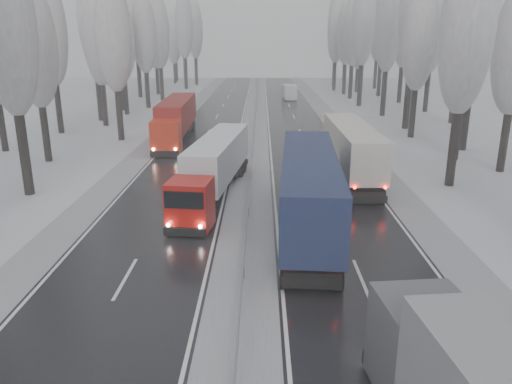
{
  "coord_description": "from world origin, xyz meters",
  "views": [
    {
      "loc": [
        0.77,
        -8.0,
        10.25
      ],
      "look_at": [
        0.51,
        18.06,
        2.2
      ],
      "focal_mm": 35.0,
      "sensor_mm": 36.0,
      "label": 1
    }
  ],
  "objects_px": {
    "truck_red_red": "(176,118)",
    "truck_blue_box": "(308,185)",
    "box_truck_distant": "(289,92)",
    "truck_cream_box": "(349,146)",
    "truck_red_white": "(215,163)"
  },
  "relations": [
    {
      "from": "truck_red_red",
      "to": "truck_blue_box",
      "type": "bearing_deg",
      "value": -67.19
    },
    {
      "from": "truck_blue_box",
      "to": "truck_red_red",
      "type": "xyz_separation_m",
      "value": [
        -11.37,
        25.01,
        -0.16
      ]
    },
    {
      "from": "truck_red_red",
      "to": "box_truck_distant",
      "type": "bearing_deg",
      "value": 68.28
    },
    {
      "from": "truck_blue_box",
      "to": "truck_cream_box",
      "type": "distance_m",
      "value": 12.11
    },
    {
      "from": "box_truck_distant",
      "to": "truck_red_white",
      "type": "distance_m",
      "value": 56.64
    },
    {
      "from": "box_truck_distant",
      "to": "truck_red_white",
      "type": "bearing_deg",
      "value": -100.62
    },
    {
      "from": "truck_cream_box",
      "to": "truck_red_white",
      "type": "distance_m",
      "value": 10.99
    },
    {
      "from": "truck_blue_box",
      "to": "truck_cream_box",
      "type": "xyz_separation_m",
      "value": [
        4.16,
        11.37,
        -0.2
      ]
    },
    {
      "from": "truck_cream_box",
      "to": "box_truck_distant",
      "type": "relative_size",
      "value": 2.38
    },
    {
      "from": "truck_cream_box",
      "to": "truck_red_white",
      "type": "bearing_deg",
      "value": -153.69
    },
    {
      "from": "truck_blue_box",
      "to": "truck_red_white",
      "type": "height_order",
      "value": "truck_blue_box"
    },
    {
      "from": "truck_cream_box",
      "to": "box_truck_distant",
      "type": "xyz_separation_m",
      "value": [
        -1.81,
        51.13,
        -1.13
      ]
    },
    {
      "from": "box_truck_distant",
      "to": "truck_red_red",
      "type": "bearing_deg",
      "value": -112.58
    },
    {
      "from": "truck_red_red",
      "to": "truck_red_white",
      "type": "bearing_deg",
      "value": -74.56
    },
    {
      "from": "truck_blue_box",
      "to": "box_truck_distant",
      "type": "height_order",
      "value": "truck_blue_box"
    }
  ]
}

